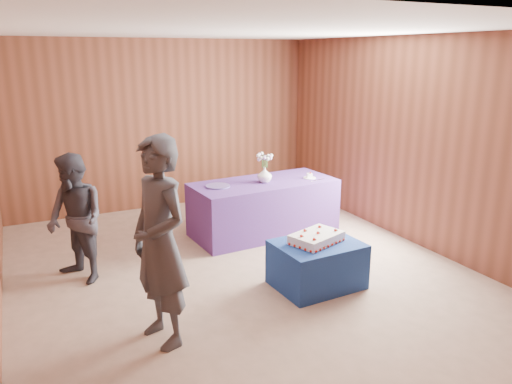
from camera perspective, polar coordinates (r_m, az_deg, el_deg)
ground at (r=5.90m, az=-1.77°, el=-9.20°), size 6.00×6.00×0.00m
room_shell at (r=5.39m, az=-1.93°, el=8.46°), size 5.04×6.04×2.72m
cake_table at (r=5.53m, az=6.97°, el=-8.21°), size 0.93×0.74×0.50m
serving_table at (r=7.02m, az=0.88°, el=-1.78°), size 2.05×1.01×0.75m
sheet_cake at (r=5.44m, az=6.93°, el=-5.20°), size 0.67×0.55×0.13m
vase at (r=6.87m, az=0.99°, el=1.97°), size 0.24×0.24×0.21m
flower_spray at (r=6.81m, az=1.00°, el=4.02°), size 0.23×0.23×0.17m
platter at (r=6.67m, az=-4.38°, el=0.68°), size 0.43×0.43×0.02m
plate at (r=7.15m, az=6.13°, el=1.62°), size 0.23×0.23×0.01m
cake_slice at (r=7.14m, az=6.14°, el=1.92°), size 0.08×0.08×0.09m
knife at (r=7.05m, az=7.05°, el=1.36°), size 0.26×0.08×0.00m
guest_left at (r=4.32m, az=-10.95°, el=-5.72°), size 0.60×0.77×1.84m
guest_right at (r=5.79m, az=-19.91°, el=-2.95°), size 0.80×0.87×1.45m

